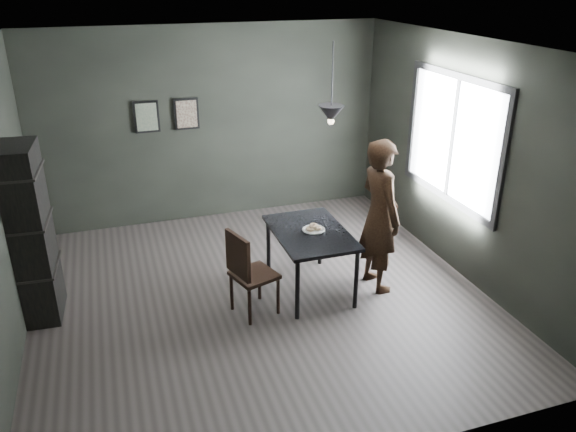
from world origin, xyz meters
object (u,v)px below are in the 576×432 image
object	(u,v)px
shelf_unit	(31,235)
cafe_table	(310,237)
wood_chair	(247,269)
pendant_lamp	(331,114)
white_plate	(314,230)
woman	(380,216)

from	to	relation	value
shelf_unit	cafe_table	bearing A→B (deg)	-4.71
wood_chair	pendant_lamp	size ratio (longest dim) A/B	1.14
cafe_table	white_plate	bearing A→B (deg)	-5.29
wood_chair	shelf_unit	bearing A→B (deg)	143.21
cafe_table	wood_chair	bearing A→B (deg)	-160.46
white_plate	shelf_unit	size ratio (longest dim) A/B	0.12
woman	pendant_lamp	xyz separation A→B (m)	(-0.52, 0.26, 1.15)
white_plate	wood_chair	size ratio (longest dim) A/B	0.23
woman	shelf_unit	world-z (taller)	shelf_unit
white_plate	woman	size ratio (longest dim) A/B	0.13
white_plate	woman	distance (m)	0.77
woman	cafe_table	bearing A→B (deg)	73.50
white_plate	pendant_lamp	bearing A→B (deg)	26.05
white_plate	pendant_lamp	distance (m)	1.32
cafe_table	shelf_unit	world-z (taller)	shelf_unit
white_plate	shelf_unit	bearing A→B (deg)	171.81
woman	pendant_lamp	distance (m)	1.29
cafe_table	shelf_unit	size ratio (longest dim) A/B	0.63
wood_chair	white_plate	bearing A→B (deg)	0.47
cafe_table	woman	size ratio (longest dim) A/B	0.67
shelf_unit	pendant_lamp	world-z (taller)	pendant_lamp
shelf_unit	pendant_lamp	bearing A→B (deg)	-2.29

